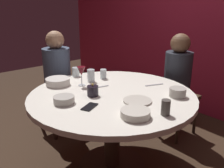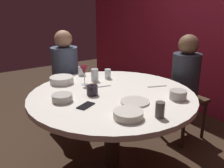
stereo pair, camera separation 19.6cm
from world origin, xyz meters
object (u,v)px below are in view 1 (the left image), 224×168
cell_phone (90,107)px  bowl_serving_large (178,92)px  wine_glass (81,72)px  cup_near_candle (76,72)px  seated_diner_left (57,71)px  cup_by_left_diner (166,107)px  bowl_salad_center (135,113)px  candle_holder (93,91)px  bowl_small_white (58,82)px  bowl_sauce_side (64,100)px  dining_table (112,109)px  dinner_plate (137,101)px  cup_by_right_diner (103,74)px  cup_center_front (91,76)px  seated_diner_back (178,74)px

cell_phone → bowl_serving_large: (0.29, 0.66, 0.03)m
wine_glass → cup_near_candle: 0.32m
seated_diner_left → cup_by_left_diner: bearing=0.2°
seated_diner_left → bowl_salad_center: size_ratio=5.90×
candle_holder → bowl_small_white: candle_holder is taller
wine_glass → bowl_serving_large: wine_glass is taller
bowl_salad_center → bowl_sauce_side: 0.56m
dining_table → bowl_sauce_side: size_ratio=8.80×
bowl_small_white → cup_near_candle: cup_near_candle is taller
seated_diner_left → candle_holder: bearing=-10.1°
seated_diner_left → dinner_plate: (1.20, 0.03, 0.01)m
dining_table → bowl_serving_large: bowl_serving_large is taller
seated_diner_left → wine_glass: 0.62m
dinner_plate → bowl_small_white: (-0.75, -0.26, 0.02)m
cup_by_right_diner → dinner_plate: bearing=-15.9°
bowl_serving_large → bowl_salad_center: size_ratio=0.67×
seated_diner_left → dinner_plate: seated_diner_left is taller
dining_table → bowl_serving_large: 0.56m
seated_diner_left → cup_by_right_diner: (0.56, 0.21, 0.05)m
dining_table → candle_holder: bearing=-110.6°
bowl_serving_large → candle_holder: bearing=-132.6°
wine_glass → cup_by_left_diner: size_ratio=1.65×
candle_holder → bowl_small_white: size_ratio=0.48×
cup_center_front → bowl_salad_center: bearing=-16.0°
dinner_plate → bowl_serving_large: size_ratio=1.66×
cup_by_right_diner → cell_phone: bearing=-47.0°
dining_table → cup_by_left_diner: size_ratio=12.90×
cup_near_candle → cup_by_left_diner: cup_by_left_diner is taller
seated_diner_left → bowl_sauce_side: bearing=-25.5°
wine_glass → cell_phone: bearing=-27.7°
dinner_plate → seated_diner_back: bearing=106.1°
dining_table → bowl_serving_large: bearing=40.7°
bowl_small_white → cup_center_front: cup_center_front is taller
seated_diner_back → bowl_salad_center: size_ratio=5.81×
seated_diner_back → dinner_plate: 0.95m
dinner_plate → cup_center_front: (-0.64, 0.03, 0.05)m
dining_table → cup_center_front: (-0.37, 0.06, 0.20)m
seated_diner_left → wine_glass: seated_diner_left is taller
dining_table → wine_glass: wine_glass is taller
bowl_sauce_side → seated_diner_back: bearing=86.8°
seated_diner_left → bowl_small_white: size_ratio=5.32×
bowl_salad_center → dinner_plate: bearing=130.5°
bowl_sauce_side → candle_holder: bearing=86.3°
bowl_sauce_side → cup_by_left_diner: size_ratio=1.47×
cup_near_candle → candle_holder: bearing=-19.5°
cup_by_left_diner → bowl_small_white: bearing=-167.0°
dining_table → candle_holder: 0.25m
wine_glass → cup_center_front: 0.16m
bowl_salad_center → cup_by_right_diner: bearing=154.7°
dining_table → seated_diner_left: 0.94m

